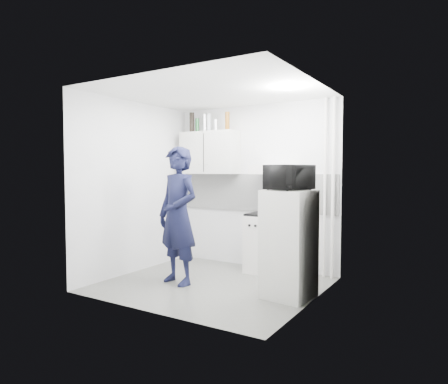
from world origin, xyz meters
The scene contains 23 objects.
floor centered at (0.00, 0.00, 0.00)m, with size 2.80×2.80×0.00m, color #5D5C56.
ceiling centered at (0.00, 0.00, 2.60)m, with size 2.80×2.80×0.00m, color white.
wall_back centered at (0.00, 1.25, 1.30)m, with size 2.80×2.80×0.00m, color silver.
wall_left centered at (-1.40, 0.00, 1.30)m, with size 2.60×2.60×0.00m, color silver.
wall_right centered at (1.40, 0.00, 1.30)m, with size 2.60×2.60×0.00m, color silver.
person centered at (-0.43, -0.19, 0.94)m, with size 0.69×0.45×1.88m, color black.
stove centered at (0.34, 1.00, 0.44)m, with size 0.54×0.54×0.87m, color white.
fridge centered at (1.10, 0.03, 0.66)m, with size 0.54×0.54×1.32m, color silver.
stove_top centered at (0.34, 1.00, 0.89)m, with size 0.52×0.52×0.03m, color black.
saucepan centered at (0.43, 1.00, 0.95)m, with size 0.18×0.18×0.10m, color silver.
microwave centered at (1.10, 0.03, 1.47)m, with size 0.37×0.55×0.31m, color black.
bottle_a centered at (-1.11, 1.07, 2.37)m, with size 0.08×0.08×0.34m, color black.
bottle_b centered at (-1.00, 1.07, 2.32)m, with size 0.06×0.06×0.24m, color #144C1E.
bottle_c centered at (-0.85, 1.07, 2.35)m, with size 0.07×0.07×0.30m, color silver.
bottle_d centered at (-0.76, 1.07, 2.35)m, with size 0.07×0.07×0.30m, color #B2B7BC.
canister_a centered at (-0.63, 1.07, 2.30)m, with size 0.08×0.08×0.19m, color silver.
bottle_e centered at (-0.40, 1.07, 2.35)m, with size 0.07×0.07×0.30m, color brown.
upper_cabinet centered at (-0.75, 1.07, 1.85)m, with size 1.00×0.35×0.70m, color silver.
range_hood centered at (0.45, 1.00, 1.57)m, with size 0.60×0.50×0.14m, color white.
backsplash centered at (0.00, 1.24, 1.20)m, with size 2.74×0.03×0.60m, color white.
pipe_a centered at (1.30, 1.17, 1.30)m, with size 0.05×0.05×2.60m, color white.
pipe_b centered at (1.18, 1.17, 1.30)m, with size 0.04×0.04×2.60m, color white.
ceiling_spot_fixture centered at (1.00, 0.20, 2.57)m, with size 0.10×0.10×0.02m, color white.
Camera 1 is at (2.94, -4.49, 1.54)m, focal length 32.00 mm.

